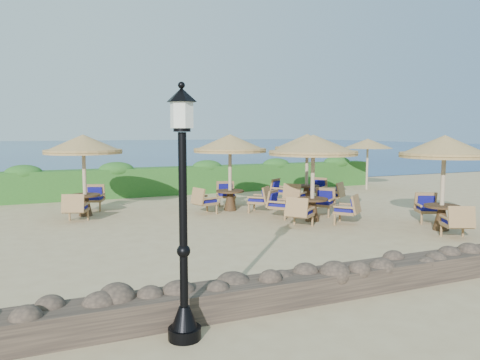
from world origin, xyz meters
TOP-DOWN VIEW (x-y plane):
  - ground at (0.00, 0.00)m, footprint 120.00×120.00m
  - sea at (0.00, 70.00)m, footprint 160.00×160.00m
  - hedge at (0.00, 7.20)m, footprint 18.00×0.90m
  - stone_wall at (0.00, -6.20)m, footprint 15.00×0.65m
  - lamp_post at (-4.80, -6.80)m, footprint 0.44×0.44m
  - extra_parasol at (7.80, 5.20)m, footprint 2.30×2.30m
  - cafe_set_0 at (1.20, -0.45)m, footprint 2.73×2.73m
  - cafe_set_1 at (3.79, -3.04)m, footprint 2.43×2.81m
  - cafe_set_2 at (-5.12, 3.26)m, footprint 2.49×2.87m
  - cafe_set_3 at (-0.38, 2.34)m, footprint 2.71×2.71m
  - cafe_set_4 at (2.87, 2.60)m, footprint 2.68×2.68m

SIDE VIEW (x-z plane):
  - ground at x=0.00m, z-range 0.00..0.00m
  - sea at x=0.00m, z-range 0.00..0.00m
  - stone_wall at x=0.00m, z-range 0.00..0.44m
  - hedge at x=0.00m, z-range 0.00..1.20m
  - lamp_post at x=-4.80m, z-range -0.10..3.21m
  - cafe_set_4 at x=2.87m, z-range 0.40..3.05m
  - cafe_set_0 at x=1.20m, z-range 0.48..3.13m
  - cafe_set_3 at x=-0.38m, z-range 0.52..3.17m
  - cafe_set_1 at x=3.79m, z-range 0.60..3.26m
  - cafe_set_2 at x=-5.12m, z-range 0.62..3.27m
  - extra_parasol at x=7.80m, z-range 0.97..3.37m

